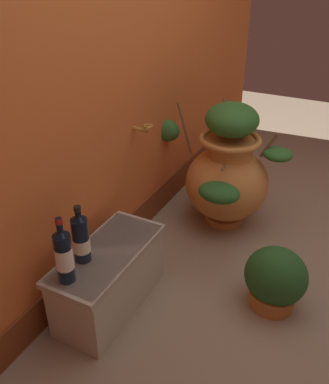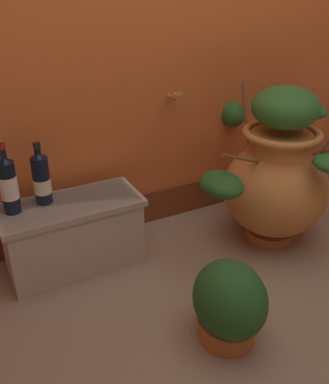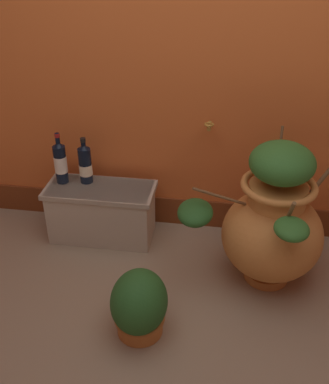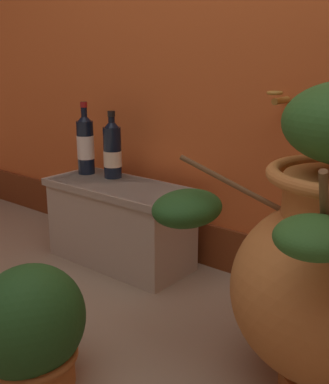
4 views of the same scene
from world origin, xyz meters
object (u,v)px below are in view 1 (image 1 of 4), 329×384
at_px(terracotta_urn, 227,172).
at_px(wine_bottle_left, 64,254).
at_px(potted_shrub, 275,280).
at_px(wine_bottle_middle, 81,237).

bearing_deg(terracotta_urn, wine_bottle_left, 167.41).
bearing_deg(terracotta_urn, potted_shrub, -141.20).
height_order(terracotta_urn, wine_bottle_left, terracotta_urn).
distance_m(wine_bottle_left, wine_bottle_middle, 0.15).
distance_m(wine_bottle_middle, potted_shrub, 1.00).
height_order(terracotta_urn, wine_bottle_middle, terracotta_urn).
xyz_separation_m(terracotta_urn, wine_bottle_left, (-1.27, 0.28, 0.12)).
xyz_separation_m(wine_bottle_middle, potted_shrub, (0.49, -0.82, -0.31)).
relative_size(wine_bottle_left, wine_bottle_middle, 1.11).
xyz_separation_m(terracotta_urn, potted_shrub, (-0.63, -0.51, -0.21)).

